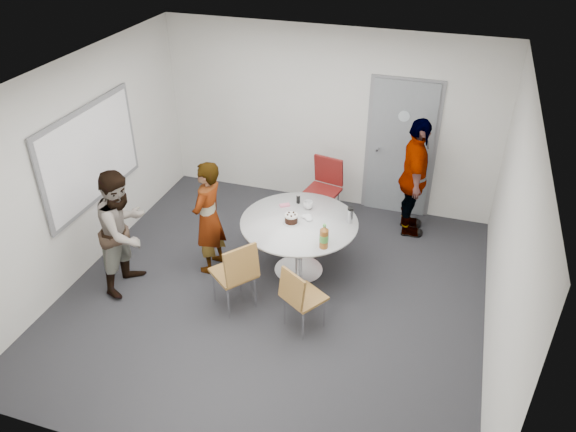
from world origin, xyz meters
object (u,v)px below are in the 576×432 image
(chair_near_right, at_px, (299,294))
(person_right, at_px, (414,178))
(chair_near_left, at_px, (237,270))
(door, at_px, (400,149))
(chair_far, at_px, (325,183))
(person_main, at_px, (208,218))
(whiteboard, at_px, (91,155))
(person_left, at_px, (124,231))
(table, at_px, (301,229))

(chair_near_right, height_order, person_right, person_right)
(chair_near_left, relative_size, person_right, 0.54)
(door, xyz_separation_m, chair_near_left, (-1.41, -2.85, -0.45))
(door, height_order, chair_far, door)
(person_main, bearing_deg, chair_near_left, 49.27)
(whiteboard, distance_m, chair_far, 3.22)
(person_left, bearing_deg, chair_near_left, -87.93)
(person_left, bearing_deg, door, -42.07)
(chair_near_right, bearing_deg, door, 110.28)
(whiteboard, relative_size, table, 1.29)
(chair_near_right, bearing_deg, chair_far, 130.37)
(whiteboard, distance_m, person_right, 4.26)
(chair_near_right, distance_m, person_main, 1.65)
(person_right, bearing_deg, whiteboard, 104.06)
(whiteboard, height_order, table, whiteboard)
(chair_far, bearing_deg, table, 102.93)
(chair_near_left, distance_m, chair_near_right, 0.79)
(table, xyz_separation_m, person_right, (1.21, 1.40, 0.20))
(chair_far, relative_size, person_left, 0.61)
(chair_near_left, height_order, person_left, person_left)
(whiteboard, relative_size, chair_far, 1.95)
(person_right, bearing_deg, chair_near_right, 148.98)
(table, xyz_separation_m, person_left, (-1.96, -0.88, 0.13))
(table, height_order, chair_near_right, table)
(chair_near_left, xyz_separation_m, chair_near_right, (0.78, -0.11, -0.07))
(chair_near_left, bearing_deg, table, 10.37)
(chair_near_right, bearing_deg, whiteboard, -160.77)
(door, distance_m, table, 2.18)
(chair_near_left, bearing_deg, person_main, 82.61)
(whiteboard, relative_size, person_main, 1.24)
(chair_near_left, distance_m, person_main, 0.95)
(door, bearing_deg, chair_far, -149.39)
(chair_far, bearing_deg, chair_near_right, 109.16)
(door, relative_size, table, 1.44)
(person_main, relative_size, person_right, 0.88)
(door, distance_m, whiteboard, 4.25)
(door, xyz_separation_m, person_left, (-2.88, -2.81, -0.23))
(chair_near_left, xyz_separation_m, person_left, (-1.47, 0.04, 0.22))
(door, height_order, person_right, door)
(person_main, bearing_deg, whiteboard, -81.37)
(table, xyz_separation_m, person_main, (-1.14, -0.25, 0.10))
(person_main, bearing_deg, chair_far, 150.78)
(person_left, xyz_separation_m, person_right, (3.16, 2.28, 0.07))
(chair_near_left, bearing_deg, person_right, 2.12)
(whiteboard, bearing_deg, person_main, 3.71)
(chair_near_left, bearing_deg, door, 11.91)
(person_left, bearing_deg, table, -62.22)
(table, height_order, chair_near_left, table)
(person_right, bearing_deg, chair_far, 81.49)
(chair_near_left, height_order, chair_far, chair_far)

